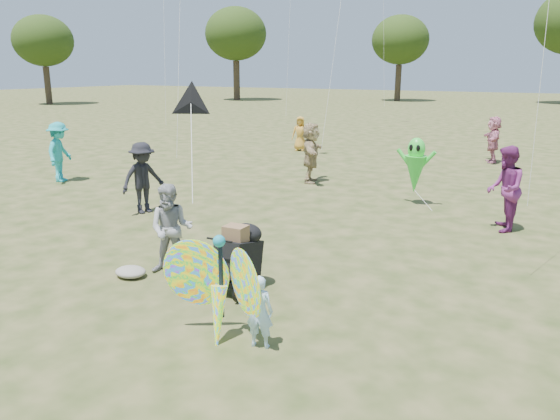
% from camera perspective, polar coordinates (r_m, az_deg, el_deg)
% --- Properties ---
extents(ground, '(160.00, 160.00, 0.00)m').
position_cam_1_polar(ground, '(8.31, -3.91, -9.84)').
color(ground, '#51592B').
rests_on(ground, ground).
extents(child_girl, '(0.40, 0.32, 0.96)m').
position_cam_1_polar(child_girl, '(6.95, -2.16, -10.57)').
color(child_girl, '#B1DCFB').
rests_on(child_girl, ground).
extents(adult_man, '(0.95, 0.88, 1.56)m').
position_cam_1_polar(adult_man, '(9.46, -11.28, -1.96)').
color(adult_man, '#9C9DA1').
rests_on(adult_man, ground).
extents(grey_bag, '(0.55, 0.45, 0.18)m').
position_cam_1_polar(grey_bag, '(9.64, -15.34, -6.25)').
color(grey_bag, gray).
rests_on(grey_bag, ground).
extents(crowd_b, '(0.97, 1.26, 1.73)m').
position_cam_1_polar(crowd_b, '(13.59, -14.13, 3.27)').
color(crowd_b, black).
rests_on(crowd_b, ground).
extents(crowd_d, '(1.09, 1.79, 1.84)m').
position_cam_1_polar(crowd_d, '(16.83, 3.25, 6.00)').
color(crowd_d, tan).
rests_on(crowd_d, ground).
extents(crowd_e, '(0.87, 1.03, 1.85)m').
position_cam_1_polar(crowd_e, '(12.65, 22.46, 2.06)').
color(crowd_e, '#7A286D').
rests_on(crowd_e, ground).
extents(crowd_g, '(0.81, 0.64, 1.45)m').
position_cam_1_polar(crowd_g, '(23.48, 2.13, 7.99)').
color(crowd_g, gold).
rests_on(crowd_g, ground).
extents(crowd_i, '(1.12, 1.37, 1.84)m').
position_cam_1_polar(crowd_i, '(18.25, -22.03, 5.64)').
color(crowd_i, '#20A5AE').
rests_on(crowd_i, ground).
extents(crowd_j, '(0.92, 1.67, 1.71)m').
position_cam_1_polar(crowd_j, '(21.95, 21.38, 6.88)').
color(crowd_j, '#C7728C').
rests_on(crowd_j, ground).
extents(jogging_stroller, '(0.54, 1.06, 1.09)m').
position_cam_1_polar(jogging_stroller, '(8.62, -4.25, -4.54)').
color(jogging_stroller, black).
rests_on(jogging_stroller, ground).
extents(butterfly_kite, '(1.74, 0.75, 1.61)m').
position_cam_1_polar(butterfly_kite, '(7.11, -6.35, -8.31)').
color(butterfly_kite, '#F22657').
rests_on(butterfly_kite, ground).
extents(delta_kite_rig, '(1.37, 1.55, 1.97)m').
position_cam_1_polar(delta_kite_rig, '(10.45, -9.30, 10.96)').
color(delta_kite_rig, black).
rests_on(delta_kite_rig, ground).
extents(alien_kite, '(1.12, 0.69, 1.74)m').
position_cam_1_polar(alien_kite, '(14.37, 13.95, 4.31)').
color(alien_kite, '#34E03C').
rests_on(alien_kite, ground).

